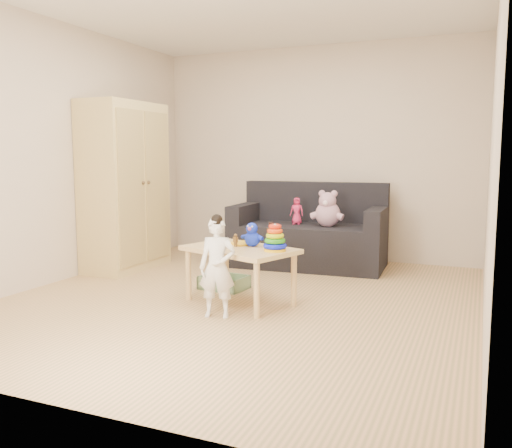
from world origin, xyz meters
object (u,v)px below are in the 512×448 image
at_px(play_table, 240,275).
at_px(toddler, 217,269).
at_px(wardrobe, 125,187).
at_px(sofa, 308,245).

bearing_deg(play_table, toddler, -89.78).
relative_size(wardrobe, sofa, 1.08).
bearing_deg(wardrobe, sofa, 26.40).
distance_m(wardrobe, sofa, 2.18).
height_order(play_table, toddler, toddler).
relative_size(sofa, play_table, 1.85).
distance_m(sofa, play_table, 1.75).
bearing_deg(play_table, wardrobe, 155.08).
relative_size(play_table, toddler, 1.20).
distance_m(play_table, toddler, 0.46).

